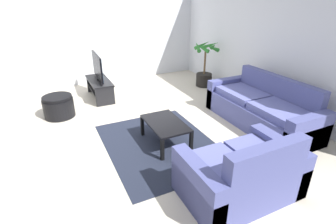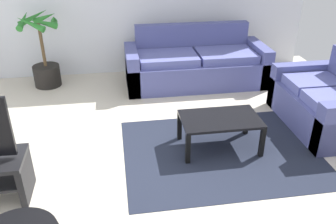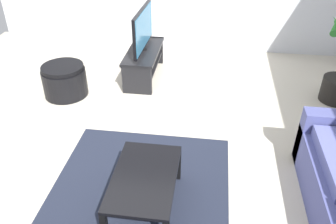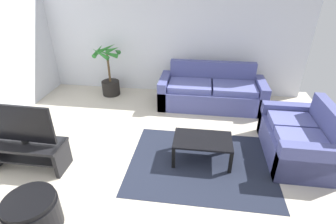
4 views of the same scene
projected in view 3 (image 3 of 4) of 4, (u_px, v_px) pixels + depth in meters
ground_plane at (127, 150)px, 3.89m from camera, size 6.60×6.60×0.00m
tv_stand at (144, 59)px, 5.22m from camera, size 1.10×0.45×0.44m
tv at (143, 29)px, 4.97m from camera, size 1.01×0.10×0.61m
coffee_table at (145, 180)px, 3.02m from camera, size 0.89×0.55×0.39m
area_rug at (135, 206)px, 3.21m from camera, size 2.20×1.70×0.01m
ottoman at (65, 80)px, 4.81m from camera, size 0.59×0.59×0.44m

